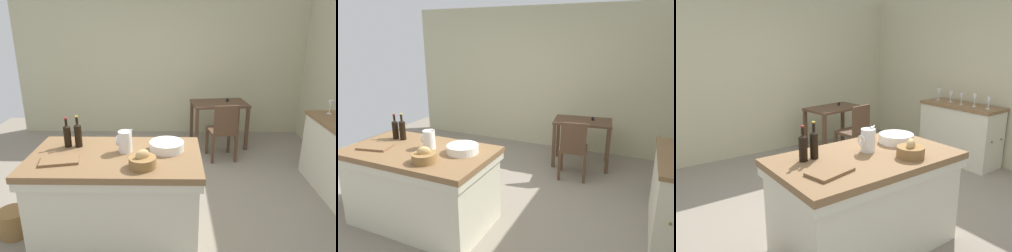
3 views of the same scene
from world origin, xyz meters
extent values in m
plane|color=gray|center=(0.00, 0.00, 0.00)|extent=(6.76, 6.76, 0.00)
cube|color=#B7B28E|center=(0.00, 2.60, 1.30)|extent=(5.32, 0.12, 2.60)
cube|color=brown|center=(-0.35, -0.53, 0.84)|extent=(1.61, 0.94, 0.06)
cube|color=beige|center=(-0.35, -0.53, 0.77)|extent=(1.59, 0.92, 0.08)
cube|color=beige|center=(-0.35, -0.53, 0.41)|extent=(1.53, 0.86, 0.81)
cube|color=#513826|center=(0.96, 1.86, 0.74)|extent=(0.96, 0.66, 0.04)
cube|color=#513826|center=(0.58, 1.57, 0.36)|extent=(0.06, 0.06, 0.73)
cube|color=#513826|center=(1.40, 1.67, 0.36)|extent=(0.06, 0.06, 0.73)
cube|color=#513826|center=(0.52, 2.06, 0.36)|extent=(0.06, 0.06, 0.73)
cube|color=#513826|center=(1.34, 2.16, 0.36)|extent=(0.06, 0.06, 0.73)
cylinder|color=black|center=(1.10, 1.93, 0.79)|extent=(0.04, 0.04, 0.05)
cube|color=#513826|center=(0.94, 1.34, 0.45)|extent=(0.45, 0.45, 0.04)
cube|color=#513826|center=(0.97, 1.16, 0.68)|extent=(0.36, 0.08, 0.42)
cube|color=#513826|center=(1.09, 1.54, 0.22)|extent=(0.05, 0.05, 0.43)
cube|color=#513826|center=(0.74, 1.49, 0.22)|extent=(0.05, 0.05, 0.43)
cube|color=#513826|center=(1.14, 1.19, 0.22)|extent=(0.05, 0.05, 0.43)
cube|color=#513826|center=(0.79, 1.14, 0.22)|extent=(0.05, 0.05, 0.43)
cylinder|color=white|center=(-0.27, -0.46, 0.98)|extent=(0.13, 0.13, 0.21)
cone|color=white|center=(-0.21, -0.46, 1.09)|extent=(0.07, 0.04, 0.06)
torus|color=white|center=(-0.34, -0.46, 0.99)|extent=(0.02, 0.10, 0.10)
cylinder|color=white|center=(0.13, -0.41, 0.92)|extent=(0.33, 0.33, 0.09)
cylinder|color=olive|center=(-0.07, -0.79, 0.92)|extent=(0.24, 0.24, 0.09)
ellipsoid|color=tan|center=(-0.07, -0.79, 0.99)|extent=(0.15, 0.13, 0.10)
cube|color=brown|center=(-0.83, -0.68, 0.88)|extent=(0.38, 0.28, 0.02)
cylinder|color=black|center=(-0.75, -0.33, 0.98)|extent=(0.07, 0.07, 0.22)
cone|color=black|center=(-0.75, -0.33, 1.10)|extent=(0.07, 0.07, 0.03)
cylinder|color=black|center=(-0.75, -0.33, 1.15)|extent=(0.03, 0.03, 0.08)
cylinder|color=#B29933|center=(-0.75, -0.33, 1.19)|extent=(0.03, 0.03, 0.01)
cylinder|color=black|center=(-0.86, -0.34, 0.98)|extent=(0.07, 0.07, 0.21)
cone|color=black|center=(-0.86, -0.34, 1.09)|extent=(0.07, 0.07, 0.02)
cylinder|color=black|center=(-0.86, -0.34, 1.14)|extent=(0.03, 0.03, 0.07)
cylinder|color=maroon|center=(-0.86, -0.34, 1.17)|extent=(0.03, 0.03, 0.01)
cylinder|color=white|center=(2.25, 0.78, 0.90)|extent=(0.06, 0.06, 0.00)
cylinder|color=white|center=(2.25, 0.78, 0.94)|extent=(0.01, 0.01, 0.07)
cone|color=white|center=(2.25, 0.78, 1.03)|extent=(0.07, 0.07, 0.11)
cylinder|color=olive|center=(-1.41, -0.57, 0.13)|extent=(0.30, 0.30, 0.27)
camera|label=1|loc=(0.19, -3.27, 2.10)|focal=34.09mm
camera|label=2|loc=(1.79, -2.98, 2.04)|focal=32.77mm
camera|label=3|loc=(-2.14, -2.67, 1.85)|focal=36.34mm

